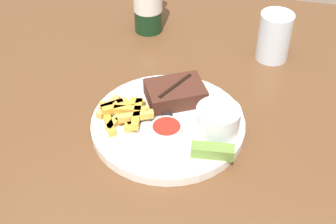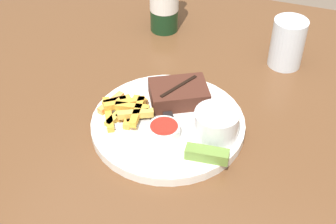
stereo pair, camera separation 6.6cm
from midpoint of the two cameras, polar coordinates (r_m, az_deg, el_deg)
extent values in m
cube|color=brown|center=(0.85, 2.22, -3.02)|extent=(1.18, 1.09, 0.04)
cylinder|color=brown|center=(1.61, -11.21, 2.99)|extent=(0.06, 0.06, 0.72)
cylinder|color=white|center=(0.83, 2.27, -1.69)|extent=(0.27, 0.27, 0.01)
cylinder|color=white|center=(0.83, 2.28, -1.23)|extent=(0.27, 0.27, 0.00)
cube|color=#472319|center=(0.86, 3.25, 2.26)|extent=(0.13, 0.12, 0.03)
cube|color=black|center=(0.85, 3.29, 3.15)|extent=(0.05, 0.08, 0.00)
cube|color=gold|center=(0.83, -2.12, 0.47)|extent=(0.06, 0.02, 0.01)
cube|color=gold|center=(0.84, -1.99, 0.21)|extent=(0.02, 0.06, 0.01)
cube|color=#D09146|center=(0.84, -2.29, 0.01)|extent=(0.04, 0.07, 0.01)
cube|color=gold|center=(0.83, -2.18, -0.05)|extent=(0.02, 0.08, 0.01)
cube|color=#E79349|center=(0.86, -4.78, 1.03)|extent=(0.03, 0.06, 0.01)
cube|color=gold|center=(0.83, -3.67, -0.29)|extent=(0.03, 0.08, 0.01)
cube|color=gold|center=(0.82, -1.47, -0.04)|extent=(0.02, 0.07, 0.01)
cube|color=gold|center=(0.83, -3.13, 0.85)|extent=(0.07, 0.05, 0.01)
cube|color=gold|center=(0.86, -4.12, 1.19)|extent=(0.05, 0.04, 0.01)
cube|color=gold|center=(0.81, -1.68, -0.32)|extent=(0.06, 0.04, 0.01)
cube|color=gold|center=(0.84, -2.87, 0.10)|extent=(0.05, 0.07, 0.01)
cube|color=gold|center=(0.83, -5.05, -0.35)|extent=(0.05, 0.08, 0.01)
cylinder|color=white|center=(0.79, 8.29, -1.56)|extent=(0.08, 0.08, 0.05)
cylinder|color=beige|center=(0.78, 8.42, -0.54)|extent=(0.07, 0.07, 0.01)
cylinder|color=silver|center=(0.79, 1.91, -2.39)|extent=(0.05, 0.05, 0.02)
cylinder|color=#B22319|center=(0.78, 1.92, -1.95)|extent=(0.05, 0.05, 0.01)
cube|color=olive|center=(0.76, 7.27, -5.22)|extent=(0.07, 0.03, 0.02)
cube|color=#B7B7BC|center=(0.81, -3.34, -1.74)|extent=(0.09, 0.06, 0.00)
cube|color=#B7B7BC|center=(0.82, 1.41, -1.36)|extent=(0.03, 0.02, 0.00)
cube|color=#B7B7BC|center=(0.82, 1.35, -1.15)|extent=(0.03, 0.02, 0.00)
cube|color=#B7B7BC|center=(0.83, 1.29, -0.95)|extent=(0.03, 0.02, 0.00)
cube|color=#B7B7BC|center=(0.88, 1.25, 2.16)|extent=(0.07, 0.10, 0.00)
cube|color=black|center=(0.82, 2.56, -1.25)|extent=(0.04, 0.06, 0.01)
cylinder|color=#143319|center=(1.08, 1.33, 13.31)|extent=(0.06, 0.06, 0.14)
cylinder|color=silver|center=(1.00, 16.22, 8.02)|extent=(0.07, 0.07, 0.10)
camera|label=1|loc=(0.03, -87.67, 2.02)|focal=50.00mm
camera|label=2|loc=(0.03, 92.33, -2.02)|focal=50.00mm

